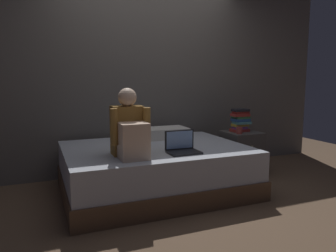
{
  "coord_description": "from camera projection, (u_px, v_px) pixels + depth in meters",
  "views": [
    {
      "loc": [
        -1.39,
        -3.0,
        1.24
      ],
      "look_at": [
        -0.13,
        0.1,
        0.77
      ],
      "focal_mm": 34.35,
      "sensor_mm": 36.0,
      "label": 1
    }
  ],
  "objects": [
    {
      "name": "book_stack",
      "position": [
        240.0,
        120.0,
        4.25
      ],
      "size": [
        0.24,
        0.17,
        0.3
      ],
      "color": "#9E2D28",
      "rests_on": "nightstand"
    },
    {
      "name": "mug",
      "position": [
        239.0,
        130.0,
        4.07
      ],
      "size": [
        0.08,
        0.08,
        0.09
      ],
      "primitive_type": "cylinder",
      "color": "#933833",
      "rests_on": "nightstand"
    },
    {
      "name": "wall_back",
      "position": [
        146.0,
        72.0,
        4.35
      ],
      "size": [
        5.6,
        0.1,
        2.7
      ],
      "primitive_type": "cube",
      "color": "#605B56",
      "rests_on": "ground_plane"
    },
    {
      "name": "laptop",
      "position": [
        182.0,
        147.0,
        3.25
      ],
      "size": [
        0.32,
        0.23,
        0.22
      ],
      "color": "black",
      "rests_on": "bed"
    },
    {
      "name": "nightstand",
      "position": [
        241.0,
        153.0,
        4.28
      ],
      "size": [
        0.44,
        0.46,
        0.57
      ],
      "color": "#474442",
      "rests_on": "ground_plane"
    },
    {
      "name": "bed",
      "position": [
        155.0,
        169.0,
        3.61
      ],
      "size": [
        2.0,
        1.5,
        0.52
      ],
      "color": "brown",
      "rests_on": "ground_plane"
    },
    {
      "name": "ground_plane",
      "position": [
        182.0,
        197.0,
        3.44
      ],
      "size": [
        8.0,
        8.0,
        0.0
      ],
      "primitive_type": "plane",
      "color": "brown"
    },
    {
      "name": "person_sitting",
      "position": [
        130.0,
        130.0,
        3.08
      ],
      "size": [
        0.39,
        0.44,
        0.66
      ],
      "color": "olive",
      "rests_on": "bed"
    },
    {
      "name": "pillow",
      "position": [
        165.0,
        133.0,
        4.08
      ],
      "size": [
        0.56,
        0.36,
        0.13
      ],
      "primitive_type": "cube",
      "color": "silver",
      "rests_on": "bed"
    }
  ]
}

